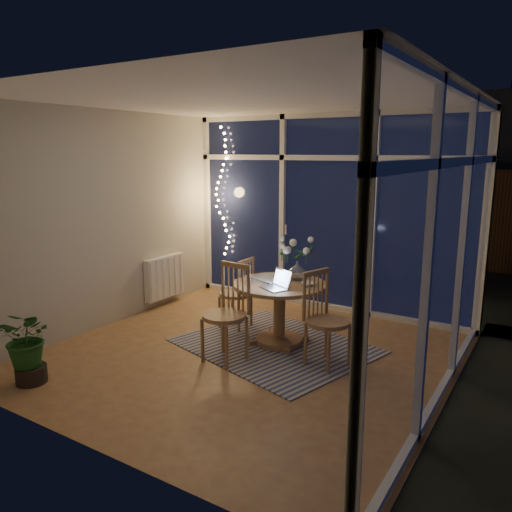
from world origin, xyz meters
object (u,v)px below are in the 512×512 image
at_px(flower_vase, 297,270).
at_px(chair_left, 235,292).
at_px(laptop, 274,279).
at_px(chair_front, 224,313).
at_px(chair_right, 328,320).
at_px(dining_table, 279,314).
at_px(potted_plant, 28,344).

bearing_deg(flower_vase, chair_left, -176.41).
bearing_deg(laptop, chair_front, -96.17).
bearing_deg(chair_right, dining_table, 87.58).
relative_size(chair_left, chair_right, 0.91).
height_order(chair_right, laptop, chair_right).
bearing_deg(chair_right, laptop, 105.81).
bearing_deg(dining_table, potted_plant, -125.70).
bearing_deg(chair_front, chair_right, 30.20).
bearing_deg(dining_table, chair_left, 165.14).
xyz_separation_m(chair_left, chair_right, (1.42, -0.46, 0.05)).
bearing_deg(chair_left, dining_table, 74.69).
relative_size(chair_right, laptop, 3.36).
distance_m(dining_table, chair_left, 0.75).
height_order(laptop, flower_vase, laptop).
bearing_deg(potted_plant, laptop, 49.77).
bearing_deg(chair_front, potted_plant, -127.33).
relative_size(dining_table, flower_vase, 4.89).
distance_m(chair_left, potted_plant, 2.38).
height_order(chair_left, potted_plant, chair_left).
relative_size(flower_vase, potted_plant, 0.28).
bearing_deg(laptop, chair_right, 24.28).
bearing_deg(dining_table, laptop, -75.22).
xyz_separation_m(laptop, potted_plant, (-1.54, -1.82, -0.43)).
height_order(chair_left, chair_right, chair_right).
relative_size(chair_left, chair_front, 0.87).
bearing_deg(dining_table, chair_right, -20.76).
height_order(laptop, potted_plant, laptop).
bearing_deg(chair_left, flower_vase, 93.14).
bearing_deg(chair_right, potted_plant, 147.82).
distance_m(chair_front, flower_vase, 1.05).
bearing_deg(dining_table, chair_front, -108.90).
relative_size(chair_front, flower_vase, 4.83).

